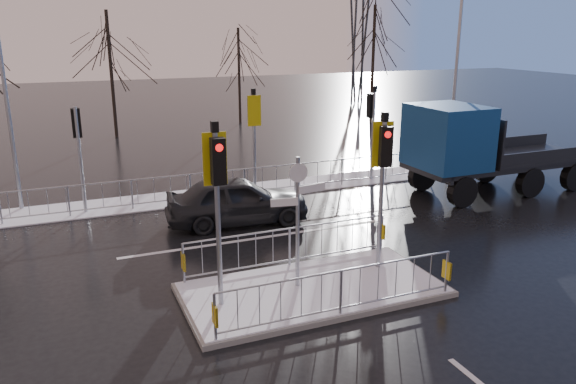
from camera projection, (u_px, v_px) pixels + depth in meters
name	position (u px, v px, depth m)	size (l,w,h in m)	color
ground	(312.00, 292.00, 13.08)	(120.00, 120.00, 0.00)	black
snow_verge	(214.00, 195.00, 20.70)	(30.00, 2.00, 0.04)	white
lane_markings	(319.00, 298.00, 12.79)	(8.00, 11.38, 0.01)	silver
traffic_island	(312.00, 277.00, 12.98)	(6.00, 3.04, 4.15)	slate
far_kerb_fixtures	(225.00, 171.00, 20.08)	(18.00, 0.65, 3.83)	#9499A1
car_far_lane	(237.00, 200.00, 17.54)	(1.78, 4.43, 1.51)	black
flatbed_truck	(469.00, 147.00, 20.32)	(7.23, 2.67, 3.35)	black
tree_far_a	(109.00, 49.00, 30.50)	(3.75, 3.75, 7.08)	black
tree_far_b	(239.00, 57.00, 35.40)	(3.25, 3.25, 6.14)	black
tree_far_c	(374.00, 41.00, 35.42)	(4.00, 4.00, 7.55)	black
street_lamp_right	(458.00, 67.00, 23.29)	(1.25, 0.18, 8.00)	#9499A1
street_lamp_left	(6.00, 75.00, 17.88)	(1.25, 0.18, 8.20)	#9499A1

